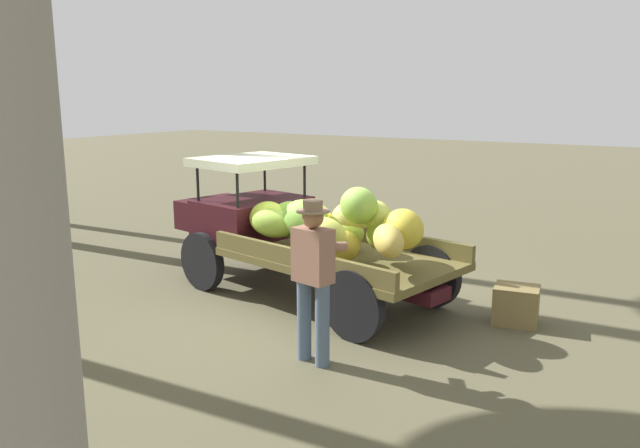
{
  "coord_description": "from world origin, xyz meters",
  "views": [
    {
      "loc": [
        -4.39,
        6.82,
        2.75
      ],
      "look_at": [
        -0.13,
        -0.11,
        1.05
      ],
      "focal_mm": 35.11,
      "sensor_mm": 36.0,
      "label": 1
    }
  ],
  "objects": [
    {
      "name": "wooden_crate",
      "position": [
        -2.63,
        -0.6,
        0.23
      ],
      "size": [
        0.59,
        0.51,
        0.47
      ],
      "primitive_type": "cube",
      "rotation": [
        0.0,
        0.0,
        0.16
      ],
      "color": "olive",
      "rests_on": "ground"
    },
    {
      "name": "ground_plane",
      "position": [
        0.0,
        0.0,
        0.0
      ],
      "size": [
        60.0,
        60.0,
        0.0
      ],
      "primitive_type": "plane",
      "color": "brown"
    },
    {
      "name": "farmer",
      "position": [
        -1.13,
        1.64,
        0.98
      ],
      "size": [
        0.52,
        0.49,
        1.72
      ],
      "rotation": [
        0.0,
        0.0,
        -1.77
      ],
      "color": "#4C5F76",
      "rests_on": "ground"
    },
    {
      "name": "truck",
      "position": [
        0.26,
        -0.13,
        0.94
      ],
      "size": [
        4.64,
        2.43,
        1.86
      ],
      "rotation": [
        0.0,
        0.0,
        -0.19
      ],
      "color": "#360F16",
      "rests_on": "ground"
    }
  ]
}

